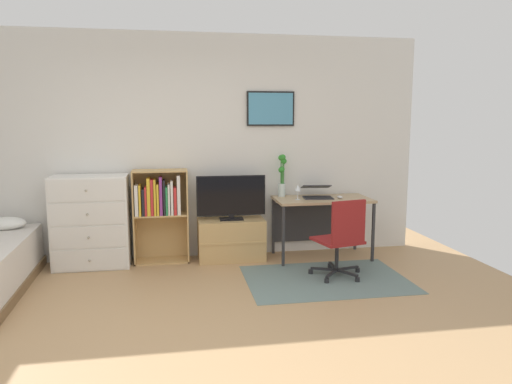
% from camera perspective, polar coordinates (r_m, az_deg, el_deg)
% --- Properties ---
extents(ground_plane, '(7.20, 7.20, 0.00)m').
position_cam_1_polar(ground_plane, '(3.84, -9.31, -17.47)').
color(ground_plane, tan).
extents(wall_back_with_posters, '(6.12, 0.09, 2.70)m').
position_cam_1_polar(wall_back_with_posters, '(5.89, -9.82, 5.26)').
color(wall_back_with_posters, silver).
rests_on(wall_back_with_posters, ground_plane).
extents(area_rug, '(1.70, 1.20, 0.01)m').
position_cam_1_polar(area_rug, '(5.24, 8.31, -10.18)').
color(area_rug, slate).
rests_on(area_rug, ground_plane).
extents(dresser, '(0.84, 0.46, 1.06)m').
position_cam_1_polar(dresser, '(5.80, -18.98, -3.35)').
color(dresser, white).
rests_on(dresser, ground_plane).
extents(bookshelf, '(0.64, 0.30, 1.10)m').
position_cam_1_polar(bookshelf, '(5.76, -11.44, -1.66)').
color(bookshelf, tan).
rests_on(bookshelf, ground_plane).
extents(tv_stand, '(0.80, 0.41, 0.49)m').
position_cam_1_polar(tv_stand, '(5.84, -2.96, -5.64)').
color(tv_stand, tan).
rests_on(tv_stand, ground_plane).
extents(television, '(0.82, 0.16, 0.53)m').
position_cam_1_polar(television, '(5.72, -2.97, -0.70)').
color(television, black).
rests_on(television, tv_stand).
extents(desk, '(1.15, 0.62, 0.74)m').
position_cam_1_polar(desk, '(5.97, 7.61, -1.87)').
color(desk, tan).
rests_on(desk, ground_plane).
extents(office_chair, '(0.58, 0.57, 0.86)m').
position_cam_1_polar(office_chair, '(5.18, 10.17, -5.22)').
color(office_chair, '#232326').
rests_on(office_chair, ground_plane).
extents(laptop, '(0.39, 0.42, 0.16)m').
position_cam_1_polar(laptop, '(5.91, 7.24, -0.05)').
color(laptop, '#333338').
rests_on(laptop, desk).
extents(computer_mouse, '(0.06, 0.10, 0.03)m').
position_cam_1_polar(computer_mouse, '(5.88, 9.93, -0.60)').
color(computer_mouse, silver).
rests_on(computer_mouse, desk).
extents(bamboo_vase, '(0.10, 0.10, 0.52)m').
position_cam_1_polar(bamboo_vase, '(5.93, 3.10, 2.04)').
color(bamboo_vase, silver).
rests_on(bamboo_vase, desk).
extents(wine_glass, '(0.07, 0.07, 0.18)m').
position_cam_1_polar(wine_glass, '(5.71, 4.98, 0.43)').
color(wine_glass, silver).
rests_on(wine_glass, desk).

